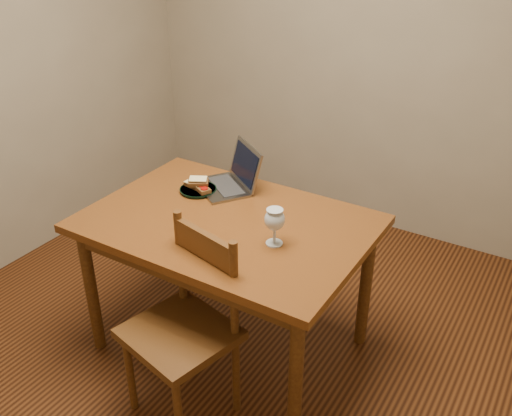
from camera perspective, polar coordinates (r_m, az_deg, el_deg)
The scene contains 10 objects.
floor at distance 3.08m, azimuth -2.80°, elevation -13.44°, with size 3.20×3.20×0.02m, color black.
back_wall at distance 3.79m, azimuth 11.04°, elevation 16.73°, with size 3.20×0.02×2.60m, color gray.
table at distance 2.68m, azimuth -2.85°, elevation -2.80°, with size 1.30×0.90×0.74m.
chair at distance 2.46m, azimuth -7.28°, elevation -11.13°, with size 0.50×0.49×0.45m.
plate at distance 2.90m, azimuth -5.81°, elevation 1.81°, with size 0.19×0.19×0.02m, color black.
sandwich_cheese at distance 2.92m, azimuth -6.22°, elevation 2.42°, with size 0.09×0.06×0.03m, color #381E0C, non-canonical shape.
sandwich_tomato at distance 2.87m, azimuth -5.36°, elevation 1.97°, with size 0.09×0.05×0.03m, color #381E0C, non-canonical shape.
sandwich_top at distance 2.89m, azimuth -5.80°, elevation 2.64°, with size 0.10×0.06×0.03m, color #381E0C, non-canonical shape.
milk_glass at distance 2.42m, azimuth 1.87°, elevation -1.88°, with size 0.09×0.09×0.17m, color white, non-canonical shape.
laptop at distance 2.92m, azimuth -2.34°, elevation 3.17°, with size 0.40×0.39×0.22m.
Camera 1 is at (1.32, -1.87, 2.05)m, focal length 40.00 mm.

